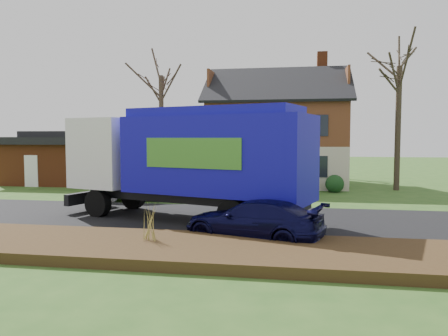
# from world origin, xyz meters

# --- Properties ---
(ground) EXTENTS (120.00, 120.00, 0.00)m
(ground) POSITION_xyz_m (0.00, 0.00, 0.00)
(ground) COLOR #2A511B
(ground) RESTS_ON ground
(road) EXTENTS (80.00, 7.00, 0.02)m
(road) POSITION_xyz_m (0.00, 0.00, 0.01)
(road) COLOR black
(road) RESTS_ON ground
(mulch_verge) EXTENTS (80.00, 3.50, 0.30)m
(mulch_verge) POSITION_xyz_m (0.00, -5.30, 0.15)
(mulch_verge) COLOR black
(mulch_verge) RESTS_ON ground
(main_house) EXTENTS (12.95, 8.95, 9.26)m
(main_house) POSITION_xyz_m (1.49, 13.91, 4.03)
(main_house) COLOR beige
(main_house) RESTS_ON ground
(ranch_house) EXTENTS (9.80, 8.20, 3.70)m
(ranch_house) POSITION_xyz_m (-12.00, 13.00, 1.81)
(ranch_house) COLOR brown
(ranch_house) RESTS_ON ground
(garbage_truck) EXTENTS (10.61, 5.64, 4.39)m
(garbage_truck) POSITION_xyz_m (-0.75, -0.29, 2.53)
(garbage_truck) COLOR black
(garbage_truck) RESTS_ON ground
(silver_sedan) EXTENTS (4.31, 2.25, 1.35)m
(silver_sedan) POSITION_xyz_m (-4.68, 4.45, 0.68)
(silver_sedan) COLOR #93959A
(silver_sedan) RESTS_ON ground
(navy_wagon) EXTENTS (4.84, 3.04, 1.31)m
(navy_wagon) POSITION_xyz_m (2.09, -3.38, 0.65)
(navy_wagon) COLOR black
(navy_wagon) RESTS_ON ground
(tree_front_west) EXTENTS (3.35, 3.35, 9.96)m
(tree_front_west) POSITION_xyz_m (-5.15, 9.75, 8.21)
(tree_front_west) COLOR #3F2F26
(tree_front_west) RESTS_ON ground
(tree_front_east) EXTENTS (3.92, 3.92, 10.89)m
(tree_front_east) POSITION_xyz_m (9.47, 11.46, 8.85)
(tree_front_east) COLOR #3A2F23
(tree_front_east) RESTS_ON ground
(tree_back) EXTENTS (3.25, 3.25, 10.28)m
(tree_back) POSITION_xyz_m (3.79, 21.70, 8.57)
(tree_back) COLOR #3F3526
(tree_back) RESTS_ON ground
(grass_clump_mid) EXTENTS (0.36, 0.30, 1.01)m
(grass_clump_mid) POSITION_xyz_m (-0.71, -5.01, 0.81)
(grass_clump_mid) COLOR #9C8C45
(grass_clump_mid) RESTS_ON mulch_verge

